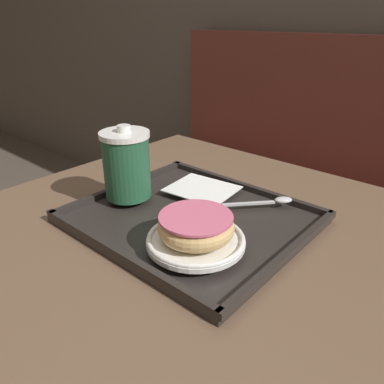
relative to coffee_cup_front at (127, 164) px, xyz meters
The scene contains 8 objects.
booth_bench 1.00m from the coffee_cup_front, 85.20° to the left, with size 1.54×0.44×1.00m.
cafe_table 0.30m from the coffee_cup_front, ahead, with size 0.83×0.86×0.70m.
serving_tray 0.17m from the coffee_cup_front, 12.65° to the left, with size 0.41×0.35×0.02m.
napkin_paper 0.17m from the coffee_cup_front, 52.35° to the left, with size 0.15×0.13×0.00m.
coffee_cup_front is the anchor object (origin of this frame).
plate_with_chocolate_donut 0.23m from the coffee_cup_front, 11.90° to the right, with size 0.16×0.16×0.01m.
donut_chocolate_glazed 0.23m from the coffee_cup_front, 11.90° to the right, with size 0.12×0.12×0.04m.
spoon 0.30m from the coffee_cup_front, 34.20° to the left, with size 0.10×0.11×0.01m.
Camera 1 is at (0.41, -0.44, 1.06)m, focal length 35.00 mm.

